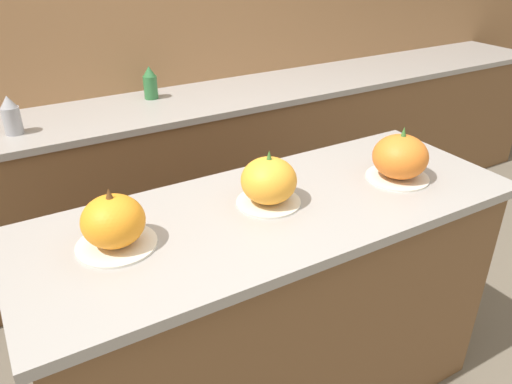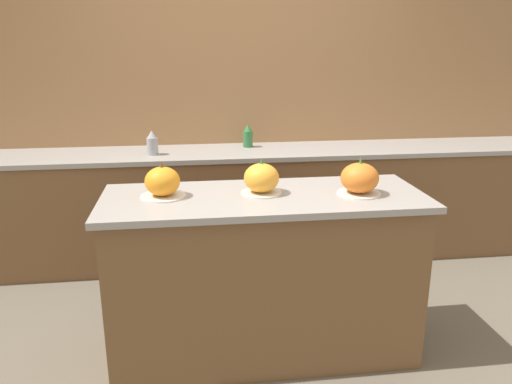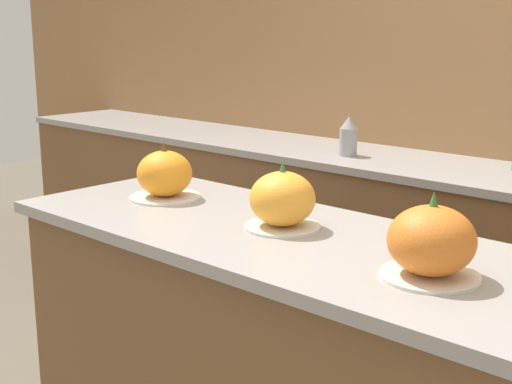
{
  "view_description": "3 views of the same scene",
  "coord_description": "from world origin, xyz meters",
  "px_view_note": "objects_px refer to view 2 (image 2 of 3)",
  "views": [
    {
      "loc": [
        -0.78,
        -1.21,
        1.75
      ],
      "look_at": [
        -0.05,
        0.05,
        0.98
      ],
      "focal_mm": 35.0,
      "sensor_mm": 36.0,
      "label": 1
    },
    {
      "loc": [
        -0.38,
        -2.47,
        1.69
      ],
      "look_at": [
        -0.04,
        -0.01,
        0.95
      ],
      "focal_mm": 35.0,
      "sensor_mm": 36.0,
      "label": 2
    },
    {
      "loc": [
        1.24,
        -1.43,
        1.49
      ],
      "look_at": [
        -0.05,
        -0.03,
        1.04
      ],
      "focal_mm": 50.0,
      "sensor_mm": 36.0,
      "label": 3
    }
  ],
  "objects_px": {
    "pumpkin_cake_center": "(261,179)",
    "pumpkin_cake_right": "(360,179)",
    "bottle_tall": "(152,143)",
    "bottle_short": "(248,136)",
    "pumpkin_cake_left": "(162,182)"
  },
  "relations": [
    {
      "from": "pumpkin_cake_center",
      "to": "bottle_tall",
      "type": "xyz_separation_m",
      "value": [
        -0.64,
        1.22,
        -0.03
      ]
    },
    {
      "from": "bottle_short",
      "to": "bottle_tall",
      "type": "bearing_deg",
      "value": -165.01
    },
    {
      "from": "bottle_tall",
      "to": "bottle_short",
      "type": "bearing_deg",
      "value": 14.99
    },
    {
      "from": "pumpkin_cake_left",
      "to": "bottle_short",
      "type": "relative_size",
      "value": 1.29
    },
    {
      "from": "pumpkin_cake_center",
      "to": "bottle_short",
      "type": "relative_size",
      "value": 1.2
    },
    {
      "from": "bottle_tall",
      "to": "pumpkin_cake_right",
      "type": "bearing_deg",
      "value": -48.45
    },
    {
      "from": "bottle_tall",
      "to": "bottle_short",
      "type": "xyz_separation_m",
      "value": [
        0.74,
        0.2,
        -0.0
      ]
    },
    {
      "from": "bottle_short",
      "to": "pumpkin_cake_center",
      "type": "bearing_deg",
      "value": -93.89
    },
    {
      "from": "pumpkin_cake_center",
      "to": "pumpkin_cake_right",
      "type": "xyz_separation_m",
      "value": [
        0.51,
        -0.08,
        0.0
      ]
    },
    {
      "from": "pumpkin_cake_center",
      "to": "pumpkin_cake_right",
      "type": "relative_size",
      "value": 0.95
    },
    {
      "from": "pumpkin_cake_center",
      "to": "bottle_tall",
      "type": "bearing_deg",
      "value": 117.81
    },
    {
      "from": "pumpkin_cake_right",
      "to": "pumpkin_cake_left",
      "type": "bearing_deg",
      "value": 175.16
    },
    {
      "from": "pumpkin_cake_right",
      "to": "bottle_short",
      "type": "height_order",
      "value": "pumpkin_cake_right"
    },
    {
      "from": "pumpkin_cake_left",
      "to": "pumpkin_cake_center",
      "type": "xyz_separation_m",
      "value": [
        0.51,
        -0.01,
        0.0
      ]
    },
    {
      "from": "pumpkin_cake_center",
      "to": "pumpkin_cake_right",
      "type": "bearing_deg",
      "value": -8.94
    }
  ]
}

